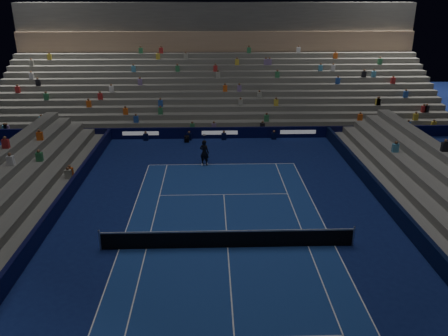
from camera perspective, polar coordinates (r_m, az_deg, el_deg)
name	(u,v)px	position (r m, az deg, el deg)	size (l,w,h in m)	color
ground	(228,248)	(22.94, 0.47, -10.16)	(90.00, 90.00, 0.00)	#0D1951
court_surface	(228,247)	(22.94, 0.47, -10.15)	(10.97, 23.77, 0.01)	navy
sponsor_barrier_far	(220,133)	(39.75, -0.56, 4.55)	(44.00, 0.25, 1.00)	black
sponsor_barrier_east	(417,236)	(24.98, 23.54, -7.98)	(0.25, 37.00, 1.00)	black
sponsor_barrier_west	(33,242)	(24.36, -23.26, -8.71)	(0.25, 37.00, 1.00)	black
grandstand_main	(218,81)	(48.23, -0.82, 11.06)	(44.00, 15.20, 11.20)	#60605C
tennis_net	(228,239)	(22.68, 0.48, -9.07)	(12.90, 0.10, 1.10)	#B2B2B7
tennis_player	(204,153)	(33.24, -2.53, 1.99)	(0.72, 0.47, 1.97)	black
broadcast_camera	(187,139)	(38.89, -4.80, 3.74)	(0.40, 0.84, 0.53)	black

